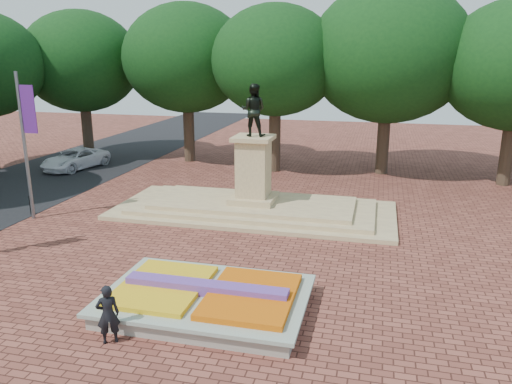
{
  "coord_description": "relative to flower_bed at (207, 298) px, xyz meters",
  "views": [
    {
      "loc": [
        5.91,
        -15.33,
        7.75
      ],
      "look_at": [
        1.1,
        4.09,
        2.2
      ],
      "focal_mm": 35.0,
      "sensor_mm": 36.0,
      "label": 1
    }
  ],
  "objects": [
    {
      "name": "van",
      "position": [
        -15.54,
        16.71,
        0.32
      ],
      "size": [
        3.3,
        5.37,
        1.39
      ],
      "primitive_type": "imported",
      "rotation": [
        0.0,
        0.0,
        -0.21
      ],
      "color": "white",
      "rests_on": "ground"
    },
    {
      "name": "pedestrian",
      "position": [
        -2.01,
        -2.4,
        0.49
      ],
      "size": [
        0.75,
        0.68,
        1.73
      ],
      "primitive_type": "imported",
      "rotation": [
        0.0,
        0.0,
        3.7
      ],
      "color": "black",
      "rests_on": "ground"
    },
    {
      "name": "tree_row_back",
      "position": [
        1.31,
        20.0,
        6.29
      ],
      "size": [
        44.8,
        8.8,
        10.43
      ],
      "color": "#35261D",
      "rests_on": "ground"
    },
    {
      "name": "flower_bed",
      "position": [
        0.0,
        0.0,
        0.0
      ],
      "size": [
        6.3,
        4.3,
        0.91
      ],
      "color": "gray",
      "rests_on": "ground"
    },
    {
      "name": "monument",
      "position": [
        -1.03,
        10.0,
        0.5
      ],
      "size": [
        14.0,
        6.0,
        6.4
      ],
      "color": "tan",
      "rests_on": "ground"
    },
    {
      "name": "ground",
      "position": [
        -1.03,
        2.0,
        -0.38
      ],
      "size": [
        90.0,
        90.0,
        0.0
      ],
      "primitive_type": "plane",
      "color": "brown",
      "rests_on": "ground"
    }
  ]
}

